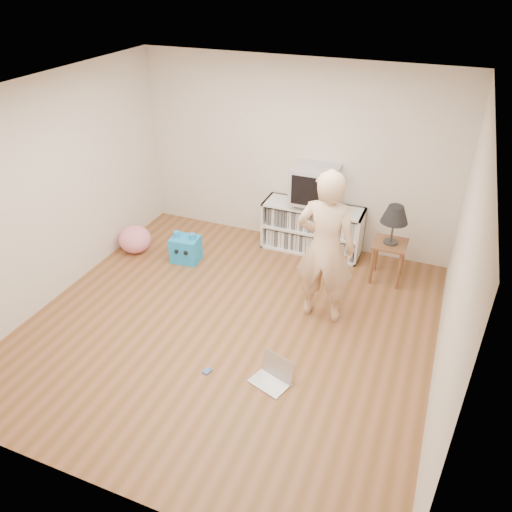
{
  "coord_description": "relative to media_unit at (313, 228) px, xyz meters",
  "views": [
    {
      "loc": [
        1.98,
        -4.07,
        3.68
      ],
      "look_at": [
        0.17,
        0.4,
        0.76
      ],
      "focal_mm": 35.0,
      "sensor_mm": 36.0,
      "label": 1
    }
  ],
  "objects": [
    {
      "name": "media_unit",
      "position": [
        0.0,
        0.0,
        0.0
      ],
      "size": [
        1.4,
        0.45,
        0.7
      ],
      "color": "white",
      "rests_on": "ground"
    },
    {
      "name": "laptop",
      "position": [
        0.4,
        -2.65,
        -0.28
      ],
      "size": [
        0.45,
        0.4,
        0.26
      ],
      "rotation": [
        0.0,
        0.0,
        -0.32
      ],
      "color": "silver",
      "rests_on": "ground"
    },
    {
      "name": "ceiling",
      "position": [
        -0.38,
        -2.04,
        2.25
      ],
      "size": [
        4.5,
        4.5,
        0.01
      ],
      "primitive_type": "cube",
      "color": "white",
      "rests_on": "walls"
    },
    {
      "name": "person",
      "position": [
        0.54,
        -1.44,
        0.57
      ],
      "size": [
        0.68,
        0.46,
        1.83
      ],
      "primitive_type": "imported",
      "rotation": [
        0.0,
        0.0,
        3.17
      ],
      "color": "beige",
      "rests_on": "ground"
    },
    {
      "name": "playing_cards",
      "position": [
        -0.28,
        -2.8,
        -0.34
      ],
      "size": [
        0.09,
        0.1,
        0.02
      ],
      "primitive_type": "cube",
      "rotation": [
        0.0,
        0.0,
        -0.25
      ],
      "color": "#4565BA",
      "rests_on": "ground"
    },
    {
      "name": "plush_blue",
      "position": [
        -1.53,
        -0.95,
        -0.16
      ],
      "size": [
        0.4,
        0.36,
        0.44
      ],
      "rotation": [
        0.0,
        0.0,
        0.09
      ],
      "color": "#1790E6",
      "rests_on": "ground"
    },
    {
      "name": "crt_tv",
      "position": [
        0.0,
        -0.02,
        0.67
      ],
      "size": [
        0.6,
        0.53,
        0.5
      ],
      "color": "#B0B0B5",
      "rests_on": "dvd_deck"
    },
    {
      "name": "table_lamp",
      "position": [
        1.13,
        -0.39,
        0.59
      ],
      "size": [
        0.34,
        0.34,
        0.52
      ],
      "color": "#333333",
      "rests_on": "side_table"
    },
    {
      "name": "side_table",
      "position": [
        1.13,
        -0.39,
        0.07
      ],
      "size": [
        0.42,
        0.42,
        0.55
      ],
      "color": "brown",
      "rests_on": "ground"
    },
    {
      "name": "dvd_deck",
      "position": [
        0.0,
        -0.02,
        0.39
      ],
      "size": [
        0.45,
        0.35,
        0.07
      ],
      "primitive_type": "cube",
      "color": "gray",
      "rests_on": "media_unit"
    },
    {
      "name": "ground",
      "position": [
        -0.38,
        -2.04,
        -0.35
      ],
      "size": [
        4.5,
        4.5,
        0.0
      ],
      "primitive_type": "plane",
      "color": "brown",
      "rests_on": "ground"
    },
    {
      "name": "walls",
      "position": [
        -0.38,
        -2.04,
        0.95
      ],
      "size": [
        4.52,
        4.52,
        2.6
      ],
      "color": "silver",
      "rests_on": "ground"
    },
    {
      "name": "plush_pink",
      "position": [
        -2.33,
        -1.0,
        -0.16
      ],
      "size": [
        0.47,
        0.47,
        0.39
      ],
      "primitive_type": "ellipsoid",
      "rotation": [
        0.0,
        0.0,
        0.04
      ],
      "color": "pink",
      "rests_on": "ground"
    }
  ]
}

